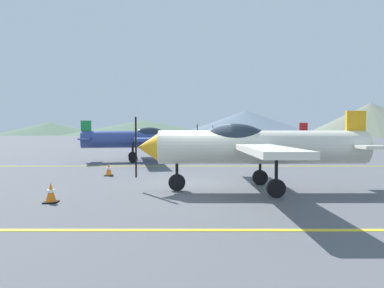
% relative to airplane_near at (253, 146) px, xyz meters
% --- Properties ---
extents(ground_plane, '(400.00, 400.00, 0.00)m').
position_rel_airplane_near_xyz_m(ground_plane, '(-2.00, 0.39, -1.55)').
color(ground_plane, '#54565B').
extents(apron_line_near, '(80.00, 0.16, 0.01)m').
position_rel_airplane_near_xyz_m(apron_line_near, '(-2.00, -4.41, -1.55)').
color(apron_line_near, yellow).
rests_on(apron_line_near, ground_plane).
extents(apron_line_far, '(80.00, 0.16, 0.01)m').
position_rel_airplane_near_xyz_m(apron_line_far, '(-2.00, 7.68, -1.55)').
color(apron_line_far, yellow).
rests_on(apron_line_far, ground_plane).
extents(airplane_near, '(7.95, 9.17, 2.76)m').
position_rel_airplane_near_xyz_m(airplane_near, '(0.00, 0.00, 0.00)').
color(airplane_near, silver).
rests_on(airplane_near, ground_plane).
extents(airplane_mid, '(8.08, 9.21, 2.76)m').
position_rel_airplane_near_xyz_m(airplane_mid, '(-5.64, 10.87, 0.00)').
color(airplane_mid, '#33478C').
rests_on(airplane_mid, ground_plane).
extents(airplane_far, '(8.07, 9.23, 2.76)m').
position_rel_airplane_near_xyz_m(airplane_far, '(3.68, 16.12, 0.00)').
color(airplane_far, '#33478C').
rests_on(airplane_far, ground_plane).
extents(car_sedan, '(4.65, 3.54, 1.62)m').
position_rel_airplane_near_xyz_m(car_sedan, '(5.88, 26.97, -0.71)').
color(car_sedan, black).
rests_on(car_sedan, ground_plane).
extents(traffic_cone_front, '(0.36, 0.36, 0.59)m').
position_rel_airplane_near_xyz_m(traffic_cone_front, '(-6.15, -1.86, -1.27)').
color(traffic_cone_front, black).
rests_on(traffic_cone_front, ground_plane).
extents(traffic_cone_side, '(0.36, 0.36, 0.59)m').
position_rel_airplane_near_xyz_m(traffic_cone_side, '(-5.93, 3.68, -1.27)').
color(traffic_cone_side, black).
rests_on(traffic_cone_side, ground_plane).
extents(hill_left, '(53.83, 53.83, 6.90)m').
position_rel_airplane_near_xyz_m(hill_left, '(-76.63, 156.90, 1.90)').
color(hill_left, '#4C6651').
rests_on(hill_left, ground_plane).
extents(hill_centerleft, '(82.11, 82.11, 7.85)m').
position_rel_airplane_near_xyz_m(hill_centerleft, '(-26.97, 155.75, 2.37)').
color(hill_centerleft, '#4C6651').
rests_on(hill_centerleft, ground_plane).
extents(hill_centerright, '(60.07, 60.07, 10.60)m').
position_rel_airplane_near_xyz_m(hill_centerright, '(20.36, 121.16, 3.75)').
color(hill_centerright, slate).
rests_on(hill_centerright, ground_plane).
extents(hill_right, '(52.41, 52.41, 13.29)m').
position_rel_airplane_near_xyz_m(hill_right, '(68.96, 115.80, 5.09)').
color(hill_right, slate).
rests_on(hill_right, ground_plane).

